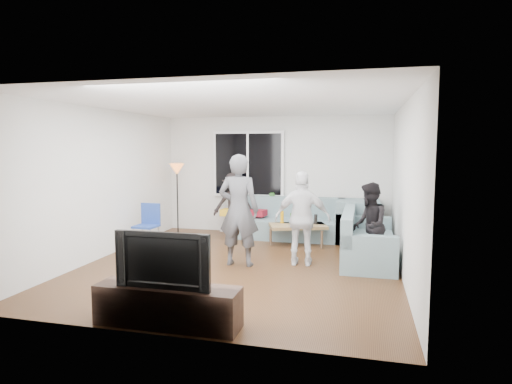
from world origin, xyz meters
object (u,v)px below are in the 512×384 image
(sofa_right_section, at_px, (368,236))
(spectator_right, at_px, (369,226))
(television, at_px, (167,258))
(floor_lamp, at_px, (177,199))
(spectator_back, at_px, (234,204))
(sofa_back_section, at_px, (289,218))
(side_chair, at_px, (146,227))
(player_left, at_px, (239,210))
(player_right, at_px, (303,219))
(coffee_table, at_px, (298,234))
(tv_console, at_px, (168,306))

(sofa_right_section, xyz_separation_m, spectator_right, (0.00, -0.47, 0.26))
(sofa_right_section, xyz_separation_m, television, (-2.13, -3.30, 0.32))
(floor_lamp, height_order, spectator_back, floor_lamp)
(sofa_back_section, height_order, side_chair, side_chair)
(television, bearing_deg, sofa_back_section, 83.86)
(player_left, distance_m, player_right, 1.05)
(floor_lamp, distance_m, television, 4.96)
(player_right, distance_m, spectator_back, 2.71)
(coffee_table, bearing_deg, spectator_right, -46.20)
(sofa_right_section, bearing_deg, floor_lamp, 72.66)
(tv_console, bearing_deg, sofa_back_section, 83.86)
(sofa_back_section, bearing_deg, spectator_back, 178.60)
(coffee_table, relative_size, spectator_back, 0.80)
(spectator_right, height_order, television, spectator_right)
(sofa_right_section, xyz_separation_m, player_left, (-2.06, -0.80, 0.49))
(sofa_back_section, bearing_deg, player_right, -74.22)
(player_right, distance_m, tv_console, 3.02)
(sofa_back_section, xyz_separation_m, player_right, (0.57, -2.01, 0.35))
(tv_console, bearing_deg, spectator_back, 98.43)
(spectator_right, bearing_deg, floor_lamp, -117.21)
(floor_lamp, height_order, tv_console, floor_lamp)
(player_right, distance_m, spectator_right, 1.06)
(sofa_back_section, bearing_deg, spectator_right, -50.08)
(sofa_back_section, relative_size, spectator_right, 1.67)
(player_right, bearing_deg, coffee_table, -82.77)
(side_chair, distance_m, player_left, 2.16)
(television, bearing_deg, player_left, 88.29)
(coffee_table, xyz_separation_m, spectator_back, (-1.50, 0.56, 0.48))
(side_chair, bearing_deg, sofa_back_section, 37.17)
(sofa_right_section, relative_size, coffee_table, 1.82)
(television, bearing_deg, sofa_right_section, 57.11)
(floor_lamp, xyz_separation_m, spectator_right, (4.07, -1.74, -0.09))
(spectator_back, bearing_deg, side_chair, -139.73)
(sofa_right_section, bearing_deg, spectator_back, 62.20)
(side_chair, distance_m, player_right, 3.06)
(floor_lamp, relative_size, tv_console, 0.97)
(sofa_back_section, distance_m, player_left, 2.36)
(spectator_right, bearing_deg, player_right, -90.32)
(sofa_right_section, relative_size, spectator_back, 1.46)
(sofa_back_section, xyz_separation_m, spectator_right, (1.62, -1.94, 0.26))
(coffee_table, bearing_deg, spectator_back, 159.40)
(coffee_table, xyz_separation_m, spectator_right, (1.35, -1.40, 0.49))
(tv_console, bearing_deg, coffee_table, 79.47)
(player_left, xyz_separation_m, spectator_right, (2.06, 0.33, -0.22))
(side_chair, relative_size, player_right, 0.56)
(spectator_back, bearing_deg, sofa_back_section, -14.83)
(sofa_back_section, relative_size, floor_lamp, 1.47)
(sofa_right_section, xyz_separation_m, player_right, (-1.05, -0.54, 0.35))
(player_left, distance_m, spectator_right, 2.10)
(sofa_back_section, height_order, spectator_right, spectator_right)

